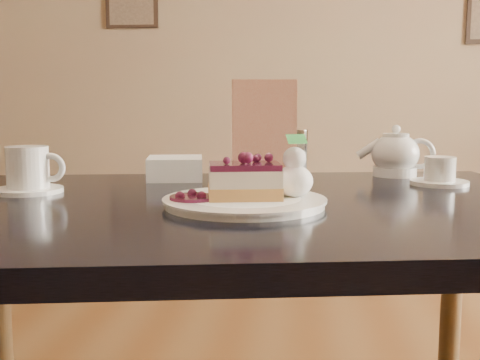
# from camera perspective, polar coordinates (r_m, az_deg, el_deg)

# --- Properties ---
(main_table) EXTENTS (1.19, 0.90, 0.68)m
(main_table) POSITION_cam_1_polar(r_m,az_deg,el_deg) (0.97, 0.22, -6.17)
(main_table) COLOR black
(main_table) RESTS_ON ground
(dessert_plate) EXTENTS (0.24, 0.24, 0.01)m
(dessert_plate) POSITION_cam_1_polar(r_m,az_deg,el_deg) (0.91, 0.43, -2.15)
(dessert_plate) COLOR white
(dessert_plate) RESTS_ON main_table
(cheesecake_slice) EXTENTS (0.12, 0.09, 0.05)m
(cheesecake_slice) POSITION_cam_1_polar(r_m,az_deg,el_deg) (0.91, 0.43, -0.11)
(cheesecake_slice) COLOR #E79A52
(cheesecake_slice) RESTS_ON dessert_plate
(whipped_cream) EXTENTS (0.06, 0.06, 0.05)m
(whipped_cream) POSITION_cam_1_polar(r_m,az_deg,el_deg) (0.92, 5.15, -0.08)
(whipped_cream) COLOR white
(whipped_cream) RESTS_ON dessert_plate
(berry_sauce) EXTENTS (0.07, 0.07, 0.01)m
(berry_sauce) POSITION_cam_1_polar(r_m,az_deg,el_deg) (0.90, -4.42, -1.69)
(berry_sauce) COLOR #3D0D21
(berry_sauce) RESTS_ON dessert_plate
(coffee_set) EXTENTS (0.13, 0.12, 0.08)m
(coffee_set) POSITION_cam_1_polar(r_m,az_deg,el_deg) (1.10, -19.36, 0.71)
(coffee_set) COLOR white
(coffee_set) RESTS_ON main_table
(tea_set) EXTENTS (0.22, 0.23, 0.10)m
(tea_set) POSITION_cam_1_polar(r_m,az_deg,el_deg) (1.28, 15.25, 1.95)
(tea_set) COLOR white
(tea_set) RESTS_ON main_table
(menu_card) EXTENTS (0.13, 0.05, 0.20)m
(menu_card) POSITION_cam_1_polar(r_m,az_deg,el_deg) (1.20, 2.31, 4.74)
(menu_card) COLOR beige
(menu_card) RESTS_ON main_table
(sugar_shaker) EXTENTS (0.05, 0.05, 0.10)m
(sugar_shaker) POSITION_cam_1_polar(r_m,az_deg,el_deg) (1.24, 5.20, 2.55)
(sugar_shaker) COLOR white
(sugar_shaker) RESTS_ON main_table
(napkin_stack) EXTENTS (0.13, 0.13, 0.05)m
(napkin_stack) POSITION_cam_1_polar(r_m,az_deg,el_deg) (1.22, -6.18, 1.12)
(napkin_stack) COLOR white
(napkin_stack) RESTS_ON main_table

